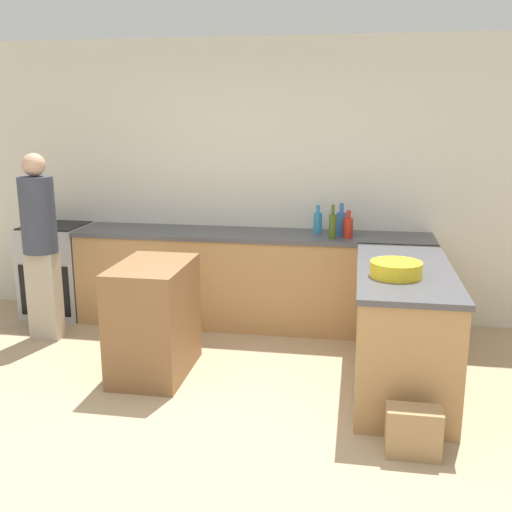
{
  "coord_description": "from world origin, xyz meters",
  "views": [
    {
      "loc": [
        0.98,
        -3.32,
        2.01
      ],
      "look_at": [
        0.24,
        1.02,
        0.95
      ],
      "focal_mm": 42.0,
      "sensor_mm": 36.0,
      "label": 1
    }
  ],
  "objects_px": {
    "island_table": "(154,319)",
    "person_by_range": "(40,240)",
    "dish_soap_bottle": "(318,222)",
    "range_oven": "(58,269)",
    "water_bottle_blue": "(341,223)",
    "olive_oil_bottle": "(333,225)",
    "hot_sauce_bottle": "(348,227)",
    "paper_bag": "(413,432)",
    "mixing_bowl": "(396,269)"
  },
  "relations": [
    {
      "from": "water_bottle_blue",
      "to": "person_by_range",
      "type": "height_order",
      "value": "person_by_range"
    },
    {
      "from": "hot_sauce_bottle",
      "to": "paper_bag",
      "type": "relative_size",
      "value": 0.77
    },
    {
      "from": "mixing_bowl",
      "to": "paper_bag",
      "type": "distance_m",
      "value": 1.1
    },
    {
      "from": "mixing_bowl",
      "to": "hot_sauce_bottle",
      "type": "bearing_deg",
      "value": 105.51
    },
    {
      "from": "dish_soap_bottle",
      "to": "person_by_range",
      "type": "height_order",
      "value": "person_by_range"
    },
    {
      "from": "dish_soap_bottle",
      "to": "person_by_range",
      "type": "bearing_deg",
      "value": -161.84
    },
    {
      "from": "dish_soap_bottle",
      "to": "range_oven",
      "type": "bearing_deg",
      "value": -177.89
    },
    {
      "from": "dish_soap_bottle",
      "to": "paper_bag",
      "type": "height_order",
      "value": "dish_soap_bottle"
    },
    {
      "from": "water_bottle_blue",
      "to": "dish_soap_bottle",
      "type": "bearing_deg",
      "value": 157.41
    },
    {
      "from": "island_table",
      "to": "water_bottle_blue",
      "type": "bearing_deg",
      "value": 41.79
    },
    {
      "from": "range_oven",
      "to": "mixing_bowl",
      "type": "bearing_deg",
      "value": -22.75
    },
    {
      "from": "island_table",
      "to": "dish_soap_bottle",
      "type": "height_order",
      "value": "dish_soap_bottle"
    },
    {
      "from": "olive_oil_bottle",
      "to": "paper_bag",
      "type": "xyz_separation_m",
      "value": [
        0.6,
        -1.97,
        -0.88
      ]
    },
    {
      "from": "water_bottle_blue",
      "to": "olive_oil_bottle",
      "type": "relative_size",
      "value": 0.97
    },
    {
      "from": "person_by_range",
      "to": "hot_sauce_bottle",
      "type": "bearing_deg",
      "value": 12.67
    },
    {
      "from": "island_table",
      "to": "paper_bag",
      "type": "bearing_deg",
      "value": -24.61
    },
    {
      "from": "person_by_range",
      "to": "paper_bag",
      "type": "xyz_separation_m",
      "value": [
        3.13,
        -1.42,
        -0.77
      ]
    },
    {
      "from": "water_bottle_blue",
      "to": "person_by_range",
      "type": "relative_size",
      "value": 0.18
    },
    {
      "from": "water_bottle_blue",
      "to": "hot_sauce_bottle",
      "type": "bearing_deg",
      "value": -53.92
    },
    {
      "from": "olive_oil_bottle",
      "to": "person_by_range",
      "type": "relative_size",
      "value": 0.18
    },
    {
      "from": "dish_soap_bottle",
      "to": "hot_sauce_bottle",
      "type": "bearing_deg",
      "value": -32.52
    },
    {
      "from": "mixing_bowl",
      "to": "dish_soap_bottle",
      "type": "distance_m",
      "value": 1.6
    },
    {
      "from": "island_table",
      "to": "person_by_range",
      "type": "relative_size",
      "value": 0.53
    },
    {
      "from": "range_oven",
      "to": "island_table",
      "type": "bearing_deg",
      "value": -40.48
    },
    {
      "from": "island_table",
      "to": "person_by_range",
      "type": "distance_m",
      "value": 1.42
    },
    {
      "from": "island_table",
      "to": "hot_sauce_bottle",
      "type": "distance_m",
      "value": 1.94
    },
    {
      "from": "dish_soap_bottle",
      "to": "hot_sauce_bottle",
      "type": "relative_size",
      "value": 1.05
    },
    {
      "from": "island_table",
      "to": "mixing_bowl",
      "type": "relative_size",
      "value": 2.49
    },
    {
      "from": "person_by_range",
      "to": "paper_bag",
      "type": "bearing_deg",
      "value": -24.45
    },
    {
      "from": "water_bottle_blue",
      "to": "island_table",
      "type": "bearing_deg",
      "value": -138.21
    },
    {
      "from": "range_oven",
      "to": "person_by_range",
      "type": "distance_m",
      "value": 0.86
    },
    {
      "from": "range_oven",
      "to": "olive_oil_bottle",
      "type": "distance_m",
      "value": 2.83
    },
    {
      "from": "person_by_range",
      "to": "paper_bag",
      "type": "distance_m",
      "value": 3.53
    },
    {
      "from": "range_oven",
      "to": "island_table",
      "type": "distance_m",
      "value": 1.9
    },
    {
      "from": "range_oven",
      "to": "hot_sauce_bottle",
      "type": "relative_size",
      "value": 3.68
    },
    {
      "from": "dish_soap_bottle",
      "to": "hot_sauce_bottle",
      "type": "distance_m",
      "value": 0.34
    },
    {
      "from": "mixing_bowl",
      "to": "person_by_range",
      "type": "height_order",
      "value": "person_by_range"
    },
    {
      "from": "mixing_bowl",
      "to": "paper_bag",
      "type": "xyz_separation_m",
      "value": [
        0.1,
        -0.75,
        -0.81
      ]
    },
    {
      "from": "dish_soap_bottle",
      "to": "person_by_range",
      "type": "relative_size",
      "value": 0.16
    },
    {
      "from": "dish_soap_bottle",
      "to": "water_bottle_blue",
      "type": "height_order",
      "value": "water_bottle_blue"
    },
    {
      "from": "olive_oil_bottle",
      "to": "person_by_range",
      "type": "distance_m",
      "value": 2.6
    },
    {
      "from": "range_oven",
      "to": "water_bottle_blue",
      "type": "bearing_deg",
      "value": 0.1
    },
    {
      "from": "range_oven",
      "to": "dish_soap_bottle",
      "type": "height_order",
      "value": "dish_soap_bottle"
    },
    {
      "from": "hot_sauce_bottle",
      "to": "paper_bag",
      "type": "height_order",
      "value": "hot_sauce_bottle"
    },
    {
      "from": "hot_sauce_bottle",
      "to": "island_table",
      "type": "bearing_deg",
      "value": -141.67
    },
    {
      "from": "mixing_bowl",
      "to": "water_bottle_blue",
      "type": "relative_size",
      "value": 1.19
    },
    {
      "from": "range_oven",
      "to": "paper_bag",
      "type": "xyz_separation_m",
      "value": [
        3.36,
        -2.11,
        -0.31
      ]
    },
    {
      "from": "mixing_bowl",
      "to": "paper_bag",
      "type": "bearing_deg",
      "value": -82.1
    },
    {
      "from": "range_oven",
      "to": "island_table",
      "type": "xyz_separation_m",
      "value": [
        1.45,
        -1.24,
        -0.01
      ]
    },
    {
      "from": "mixing_bowl",
      "to": "hot_sauce_bottle",
      "type": "xyz_separation_m",
      "value": [
        -0.36,
        1.28,
        0.05
      ]
    }
  ]
}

